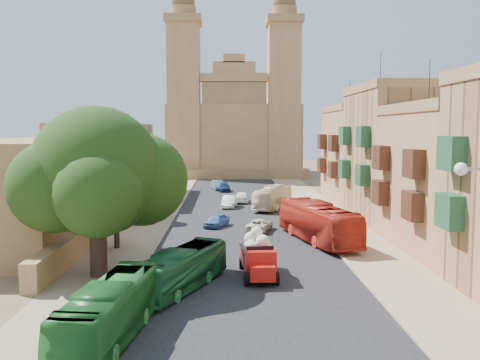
{
  "coord_description": "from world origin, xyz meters",
  "views": [
    {
      "loc": [
        -1.34,
        -29.43,
        9.33
      ],
      "look_at": [
        0.0,
        26.0,
        4.0
      ],
      "focal_mm": 40.0,
      "sensor_mm": 36.0,
      "label": 1
    }
  ],
  "objects_px": {
    "bus_cream_east": "(273,198)",
    "olive_pickup": "(304,214)",
    "car_cream": "(260,225)",
    "pedestrian_c": "(320,217)",
    "street_tree_c": "(157,178)",
    "car_blue_a": "(217,220)",
    "car_blue_b": "(218,185)",
    "bus_red_east": "(318,222)",
    "street_tree_b": "(141,187)",
    "bus_green_north": "(182,269)",
    "pedestrian_a": "(362,241)",
    "church": "(234,128)",
    "red_truck": "(258,256)",
    "street_tree_d": "(168,174)",
    "ficus_tree": "(98,176)",
    "street_tree_a": "(116,202)",
    "car_white_a": "(229,202)",
    "car_dkblue": "(224,187)",
    "car_white_b": "(242,197)",
    "bus_green_south": "(111,310)"
  },
  "relations": [
    {
      "from": "bus_green_south",
      "to": "car_blue_a",
      "type": "distance_m",
      "value": 27.55
    },
    {
      "from": "bus_green_north",
      "to": "bus_red_east",
      "type": "bearing_deg",
      "value": 74.72
    },
    {
      "from": "olive_pickup",
      "to": "red_truck",
      "type": "bearing_deg",
      "value": -107.02
    },
    {
      "from": "street_tree_d",
      "to": "ficus_tree",
      "type": "bearing_deg",
      "value": -89.22
    },
    {
      "from": "church",
      "to": "car_cream",
      "type": "xyz_separation_m",
      "value": [
        1.63,
        -59.85,
        -8.95
      ]
    },
    {
      "from": "car_dkblue",
      "to": "bus_green_north",
      "type": "bearing_deg",
      "value": -95.06
    },
    {
      "from": "red_truck",
      "to": "car_dkblue",
      "type": "relative_size",
      "value": 1.29
    },
    {
      "from": "ficus_tree",
      "to": "bus_green_north",
      "type": "relative_size",
      "value": 1.24
    },
    {
      "from": "bus_cream_east",
      "to": "car_blue_a",
      "type": "distance_m",
      "value": 13.17
    },
    {
      "from": "bus_green_north",
      "to": "pedestrian_c",
      "type": "height_order",
      "value": "bus_green_north"
    },
    {
      "from": "street_tree_a",
      "to": "pedestrian_c",
      "type": "xyz_separation_m",
      "value": [
        17.5,
        8.71,
        -2.72
      ]
    },
    {
      "from": "bus_green_south",
      "to": "car_blue_a",
      "type": "bearing_deg",
      "value": 89.11
    },
    {
      "from": "bus_cream_east",
      "to": "car_white_b",
      "type": "xyz_separation_m",
      "value": [
        -3.5,
        5.23,
        -0.6
      ]
    },
    {
      "from": "street_tree_c",
      "to": "car_cream",
      "type": "distance_m",
      "value": 20.97
    },
    {
      "from": "street_tree_d",
      "to": "red_truck",
      "type": "relative_size",
      "value": 0.79
    },
    {
      "from": "car_white_a",
      "to": "car_blue_b",
      "type": "bearing_deg",
      "value": 100.99
    },
    {
      "from": "car_white_a",
      "to": "pedestrian_c",
      "type": "bearing_deg",
      "value": -49.97
    },
    {
      "from": "pedestrian_a",
      "to": "red_truck",
      "type": "bearing_deg",
      "value": 37.64
    },
    {
      "from": "pedestrian_c",
      "to": "car_blue_b",
      "type": "bearing_deg",
      "value": -158.22
    },
    {
      "from": "ficus_tree",
      "to": "bus_cream_east",
      "type": "bearing_deg",
      "value": 64.79
    },
    {
      "from": "street_tree_c",
      "to": "pedestrian_c",
      "type": "distance_m",
      "value": 23.36
    },
    {
      "from": "bus_cream_east",
      "to": "olive_pickup",
      "type": "bearing_deg",
      "value": 122.57
    },
    {
      "from": "street_tree_d",
      "to": "car_dkblue",
      "type": "bearing_deg",
      "value": 12.93
    },
    {
      "from": "car_blue_a",
      "to": "pedestrian_a",
      "type": "bearing_deg",
      "value": -20.15
    },
    {
      "from": "bus_red_east",
      "to": "car_blue_b",
      "type": "relative_size",
      "value": 2.7
    },
    {
      "from": "olive_pickup",
      "to": "car_blue_b",
      "type": "height_order",
      "value": "olive_pickup"
    },
    {
      "from": "ficus_tree",
      "to": "bus_red_east",
      "type": "relative_size",
      "value": 0.93
    },
    {
      "from": "red_truck",
      "to": "car_white_b",
      "type": "relative_size",
      "value": 1.28
    },
    {
      "from": "street_tree_a",
      "to": "street_tree_b",
      "type": "distance_m",
      "value": 12.0
    },
    {
      "from": "street_tree_a",
      "to": "car_blue_b",
      "type": "bearing_deg",
      "value": 79.8
    },
    {
      "from": "car_blue_a",
      "to": "car_dkblue",
      "type": "distance_m",
      "value": 28.93
    },
    {
      "from": "car_cream",
      "to": "car_blue_a",
      "type": "bearing_deg",
      "value": -12.99
    },
    {
      "from": "ficus_tree",
      "to": "street_tree_d",
      "type": "distance_m",
      "value": 44.14
    },
    {
      "from": "car_blue_a",
      "to": "pedestrian_a",
      "type": "height_order",
      "value": "pedestrian_a"
    },
    {
      "from": "car_cream",
      "to": "car_blue_b",
      "type": "xyz_separation_m",
      "value": [
        -4.4,
        33.43,
        0.14
      ]
    },
    {
      "from": "car_white_a",
      "to": "pedestrian_c",
      "type": "distance_m",
      "value": 15.38
    },
    {
      "from": "church",
      "to": "car_white_a",
      "type": "bearing_deg",
      "value": -91.42
    },
    {
      "from": "street_tree_b",
      "to": "bus_cream_east",
      "type": "bearing_deg",
      "value": 31.2
    },
    {
      "from": "bus_red_east",
      "to": "car_white_b",
      "type": "distance_m",
      "value": 24.39
    },
    {
      "from": "street_tree_c",
      "to": "car_blue_a",
      "type": "distance_m",
      "value": 17.08
    },
    {
      "from": "church",
      "to": "bus_red_east",
      "type": "distance_m",
      "value": 65.38
    },
    {
      "from": "ficus_tree",
      "to": "bus_red_east",
      "type": "bearing_deg",
      "value": 32.68
    },
    {
      "from": "olive_pickup",
      "to": "bus_cream_east",
      "type": "distance_m",
      "value": 10.85
    },
    {
      "from": "church",
      "to": "red_truck",
      "type": "relative_size",
      "value": 6.8
    },
    {
      "from": "olive_pickup",
      "to": "pedestrian_c",
      "type": "distance_m",
      "value": 1.76
    },
    {
      "from": "bus_red_east",
      "to": "street_tree_b",
      "type": "bearing_deg",
      "value": -45.75
    },
    {
      "from": "car_white_a",
      "to": "bus_red_east",
      "type": "bearing_deg",
      "value": -63.46
    },
    {
      "from": "bus_green_north",
      "to": "red_truck",
      "type": "bearing_deg",
      "value": 52.62
    },
    {
      "from": "church",
      "to": "car_blue_a",
      "type": "xyz_separation_m",
      "value": [
        -2.36,
        -57.65,
        -8.89
      ]
    },
    {
      "from": "car_cream",
      "to": "pedestrian_c",
      "type": "height_order",
      "value": "pedestrian_c"
    }
  ]
}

